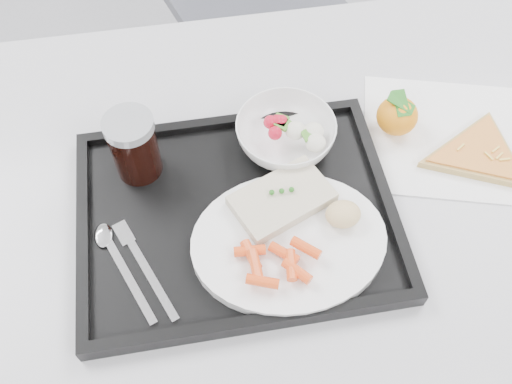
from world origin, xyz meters
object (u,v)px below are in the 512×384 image
cola_glass (134,145)px  pizza_slice (478,154)px  dinner_plate (289,242)px  table (269,214)px  tray (237,215)px  tangerine (397,116)px  salad_bowl (286,134)px

cola_glass → pizza_slice: (0.52, -0.06, -0.06)m
cola_glass → dinner_plate: bearing=-40.4°
cola_glass → table: bearing=-18.9°
table → tray: bearing=-145.6°
table → tangerine: (0.22, 0.08, 0.10)m
tangerine → table: bearing=-159.0°
tray → tangerine: size_ratio=5.23×
salad_bowl → cola_glass: 0.23m
table → cola_glass: 0.24m
tangerine → tray: bearing=-156.0°
cola_glass → pizza_slice: 0.52m
dinner_plate → pizza_slice: 0.34m
dinner_plate → tangerine: (0.21, 0.18, 0.01)m
table → tangerine: tangerine is taller
tray → pizza_slice: size_ratio=2.21×
tray → pizza_slice: tray is taller
table → pizza_slice: (0.33, 0.01, 0.08)m
pizza_slice → dinner_plate: bearing=-161.4°
dinner_plate → table: bearing=94.0°
tray → tangerine: 0.30m
tangerine → pizza_slice: 0.14m
dinner_plate → salad_bowl: 0.18m
tray → salad_bowl: bearing=50.4°
table → pizza_slice: size_ratio=5.90×
tray → dinner_plate: size_ratio=1.67×
tray → cola_glass: 0.18m
table → dinner_plate: dinner_plate is taller
salad_bowl → cola_glass: bearing=-177.6°
tray → tangerine: (0.27, 0.12, 0.03)m
table → dinner_plate: size_ratio=4.44×
table → pizza_slice: bearing=1.2°
salad_bowl → pizza_slice: bearing=-12.9°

